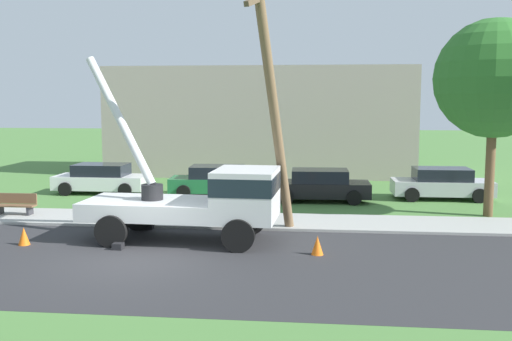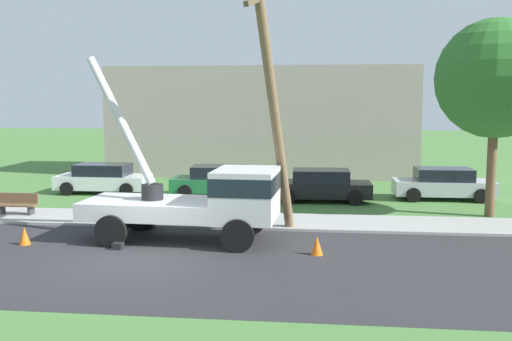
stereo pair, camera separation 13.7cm
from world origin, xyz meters
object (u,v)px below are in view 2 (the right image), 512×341
Objects in this scene: parked_sedan_green at (219,181)px; parked_sedan_silver at (443,184)px; parked_sedan_white at (103,178)px; parked_sedan_black at (321,185)px; leaning_utility_pole at (273,102)px; traffic_cone_behind at (24,236)px; traffic_cone_ahead at (317,246)px; roadside_tree_near at (496,79)px; utility_truck at (206,198)px; park_bench at (17,205)px.

parked_sedan_green is 1.02× the size of parked_sedan_silver.
parked_sedan_black is at bearing -6.19° from parked_sedan_white.
leaning_utility_pole reaches higher than parked_sedan_white.
parked_sedan_white is (-1.28, 10.10, 0.43)m from traffic_cone_behind.
traffic_cone_ahead is 10.51m from roadside_tree_near.
roadside_tree_near is at bearing -17.88° from parked_sedan_green.
utility_truck is at bearing -160.48° from leaning_utility_pole.
park_bench is 18.97m from roadside_tree_near.
park_bench is (-17.22, -5.91, -0.25)m from parked_sedan_silver.
traffic_cone_ahead is at bearing -135.57° from roadside_tree_near.
parked_sedan_black is (9.20, 8.96, 0.43)m from traffic_cone_behind.
parked_sedan_white is (-10.40, 10.30, 0.43)m from traffic_cone_ahead.
parked_sedan_silver is at bearing 0.06° from parked_sedan_white.
parked_sedan_white is at bearing 173.81° from parked_sedan_black.
leaning_utility_pole is at bearing 19.52° from utility_truck.
roadside_tree_near reaches higher than utility_truck.
parked_sedan_silver is at bearing 18.94° from park_bench.
parked_sedan_black is (4.78, -0.95, 0.00)m from parked_sedan_green.
leaning_utility_pole is at bearing -42.69° from parked_sedan_white.
utility_truck is 8.70m from park_bench.
parked_sedan_black is (0.07, 9.16, 0.43)m from traffic_cone_ahead.
roadside_tree_near is (1.01, -3.85, 4.58)m from parked_sedan_silver.
traffic_cone_behind is at bearing 178.76° from traffic_cone_ahead.
parked_sedan_silver is (5.51, 1.15, 0.00)m from parked_sedan_black.
parked_sedan_green and parked_sedan_silver have the same top height.
utility_truck is 0.78× the size of leaning_utility_pole.
parked_sedan_white is 0.58× the size of roadside_tree_near.
utility_truck is 12.06× the size of traffic_cone_ahead.
traffic_cone_ahead is 0.13× the size of parked_sedan_black.
traffic_cone_ahead is 1.00× the size of traffic_cone_behind.
traffic_cone_ahead is at bearing -65.05° from parked_sedan_green.
traffic_cone_behind is (-5.58, -1.13, -1.13)m from utility_truck.
park_bench is (-6.93, -5.71, -0.25)m from parked_sedan_green.
utility_truck is 1.52× the size of parked_sedan_black.
roadside_tree_near is (10.14, 5.14, 3.88)m from utility_truck.
roadside_tree_near is (11.30, -3.65, 4.58)m from parked_sedan_green.
leaning_utility_pole is 9.23m from roadside_tree_near.
parked_sedan_black is at bearing 22.11° from park_bench.
traffic_cone_behind is (-7.65, -1.87, -4.15)m from leaning_utility_pole.
parked_sedan_black reaches higher than park_bench.
leaning_utility_pole reaches higher than traffic_cone_behind.
park_bench is at bearing 159.19° from utility_truck.
roadside_tree_near reaches higher than traffic_cone_ahead.
parked_sedan_silver is (9.13, 8.98, -0.70)m from utility_truck.
roadside_tree_near is at bearing 28.60° from leaning_utility_pole.
parked_sedan_black is at bearing 89.55° from traffic_cone_ahead.
parked_sedan_green reaches higher than traffic_cone_behind.
park_bench reaches higher than traffic_cone_ahead.
parked_sedan_black is 1.00× the size of parked_sedan_silver.
park_bench is at bearing 167.03° from leaning_utility_pole.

